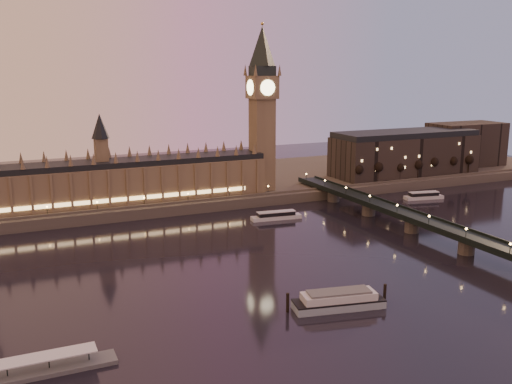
{
  "coord_description": "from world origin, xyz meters",
  "views": [
    {
      "loc": [
        -96.84,
        -205.75,
        83.12
      ],
      "look_at": [
        11.2,
        35.0,
        25.27
      ],
      "focal_mm": 40.0,
      "sensor_mm": 36.0,
      "label": 1
    }
  ],
  "objects_px": {
    "cruise_boat_b": "(424,196)",
    "pontoon_pier": "(32,371)",
    "moored_barge": "(339,300)",
    "cruise_boat_a": "(276,216)"
  },
  "relations": [
    {
      "from": "cruise_boat_a",
      "to": "cruise_boat_b",
      "type": "bearing_deg",
      "value": 9.69
    },
    {
      "from": "cruise_boat_b",
      "to": "moored_barge",
      "type": "height_order",
      "value": "moored_barge"
    },
    {
      "from": "cruise_boat_a",
      "to": "cruise_boat_b",
      "type": "distance_m",
      "value": 109.16
    },
    {
      "from": "cruise_boat_b",
      "to": "pontoon_pier",
      "type": "height_order",
      "value": "pontoon_pier"
    },
    {
      "from": "moored_barge",
      "to": "cruise_boat_a",
      "type": "bearing_deg",
      "value": 85.2
    },
    {
      "from": "cruise_boat_b",
      "to": "pontoon_pier",
      "type": "bearing_deg",
      "value": -141.57
    },
    {
      "from": "cruise_boat_b",
      "to": "pontoon_pier",
      "type": "xyz_separation_m",
      "value": [
        -243.37,
        -126.99,
        -0.78
      ]
    },
    {
      "from": "cruise_boat_a",
      "to": "pontoon_pier",
      "type": "height_order",
      "value": "pontoon_pier"
    },
    {
      "from": "moored_barge",
      "to": "pontoon_pier",
      "type": "relative_size",
      "value": 0.82
    },
    {
      "from": "cruise_boat_a",
      "to": "pontoon_pier",
      "type": "relative_size",
      "value": 0.64
    }
  ]
}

